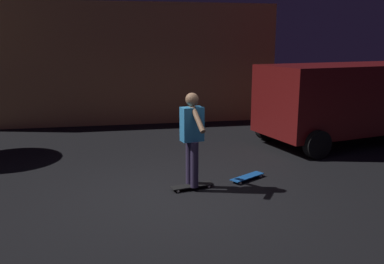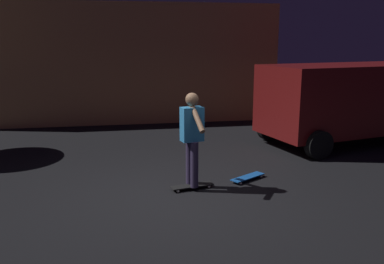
{
  "view_description": "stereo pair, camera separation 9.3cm",
  "coord_description": "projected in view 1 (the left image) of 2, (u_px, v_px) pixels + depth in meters",
  "views": [
    {
      "loc": [
        -1.0,
        -6.53,
        2.6
      ],
      "look_at": [
        0.33,
        0.31,
        1.05
      ],
      "focal_mm": 38.23,
      "sensor_mm": 36.0,
      "label": 1
    },
    {
      "loc": [
        -0.91,
        -6.55,
        2.6
      ],
      "look_at": [
        0.33,
        0.31,
        1.05
      ],
      "focal_mm": 38.23,
      "sensor_mm": 36.0,
      "label": 2
    }
  ],
  "objects": [
    {
      "name": "ground_plane",
      "position": [
        176.0,
        196.0,
        7.01
      ],
      "size": [
        28.0,
        28.0,
        0.0
      ],
      "primitive_type": "plane",
      "color": "black"
    },
    {
      "name": "low_building",
      "position": [
        122.0,
        61.0,
        14.74
      ],
      "size": [
        9.88,
        4.42,
        3.79
      ],
      "color": "tan",
      "rests_on": "ground_plane"
    },
    {
      "name": "parked_van",
      "position": [
        347.0,
        98.0,
        10.59
      ],
      "size": [
        4.91,
        3.07,
        2.03
      ],
      "color": "maroon",
      "rests_on": "ground_plane"
    },
    {
      "name": "skateboard_ridden",
      "position": [
        192.0,
        186.0,
        7.35
      ],
      "size": [
        0.8,
        0.36,
        0.07
      ],
      "color": "black",
      "rests_on": "ground_plane"
    },
    {
      "name": "skateboard_spare",
      "position": [
        247.0,
        177.0,
        7.84
      ],
      "size": [
        0.77,
        0.58,
        0.07
      ],
      "color": "#1959B2",
      "rests_on": "ground_plane"
    },
    {
      "name": "skater",
      "position": [
        192.0,
        133.0,
        7.14
      ],
      "size": [
        0.42,
        0.98,
        1.67
      ],
      "color": "#382D4C",
      "rests_on": "skateboard_ridden"
    }
  ]
}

